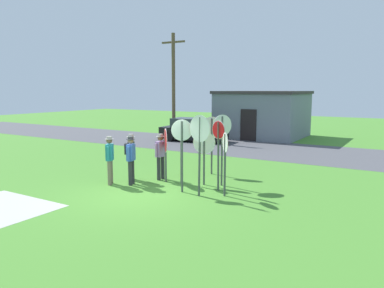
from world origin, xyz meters
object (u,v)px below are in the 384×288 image
at_px(stop_sign_rear_left, 218,145).
at_px(person_near_signs, 161,154).
at_px(stop_sign_center_cluster, 200,140).
at_px(person_on_left, 131,153).
at_px(stop_sign_leaning_right, 166,146).
at_px(stop_sign_tallest, 225,154).
at_px(utility_pole, 174,84).
at_px(parked_car_on_street, 193,131).
at_px(stop_sign_leaning_left, 204,149).
at_px(stop_sign_far_back, 222,137).
at_px(stop_sign_low_front, 212,135).
at_px(stop_sign_rear_right, 181,142).
at_px(person_in_dark_shirt, 110,157).
at_px(person_in_blue, 131,158).
at_px(stop_sign_nearest, 182,143).

distance_m(stop_sign_rear_left, person_near_signs, 2.65).
distance_m(stop_sign_center_cluster, person_on_left, 3.39).
distance_m(stop_sign_leaning_right, stop_sign_tallest, 2.73).
relative_size(utility_pole, person_near_signs, 4.11).
distance_m(parked_car_on_street, stop_sign_leaning_left, 11.47).
bearing_deg(stop_sign_tallest, stop_sign_far_back, 120.85).
bearing_deg(parked_car_on_street, stop_sign_leaning_left, -57.02).
distance_m(stop_sign_low_front, person_on_left, 3.29).
distance_m(stop_sign_far_back, stop_sign_rear_right, 1.50).
height_order(stop_sign_leaning_right, stop_sign_far_back, stop_sign_far_back).
height_order(stop_sign_center_cluster, person_near_signs, stop_sign_center_cluster).
height_order(person_near_signs, person_in_dark_shirt, same).
height_order(utility_pole, stop_sign_leaning_left, utility_pole).
height_order(stop_sign_low_front, person_in_blue, stop_sign_low_front).
xyz_separation_m(utility_pole, person_in_blue, (5.75, -11.30, -2.76)).
relative_size(stop_sign_leaning_right, stop_sign_leaning_left, 1.03).
xyz_separation_m(stop_sign_rear_right, person_in_dark_shirt, (-2.07, -1.50, -0.51)).
height_order(stop_sign_low_front, stop_sign_nearest, stop_sign_nearest).
bearing_deg(stop_sign_far_back, person_near_signs, -170.37).
relative_size(stop_sign_leaning_right, person_in_blue, 1.14).
height_order(utility_pole, stop_sign_tallest, utility_pole).
distance_m(parked_car_on_street, stop_sign_far_back, 11.64).
bearing_deg(stop_sign_rear_right, stop_sign_leaning_left, 12.86).
height_order(stop_sign_leaning_left, person_in_dark_shirt, stop_sign_leaning_left).
bearing_deg(person_in_blue, stop_sign_center_cluster, 1.09).
bearing_deg(stop_sign_low_front, stop_sign_far_back, -50.77).
xyz_separation_m(stop_sign_rear_right, person_in_blue, (-1.39, -1.14, -0.51)).
height_order(stop_sign_leaning_right, person_on_left, stop_sign_leaning_right).
xyz_separation_m(stop_sign_tallest, person_in_dark_shirt, (-4.17, -0.78, -0.39)).
relative_size(stop_sign_nearest, person_near_signs, 1.39).
distance_m(stop_sign_leaning_left, stop_sign_center_cluster, 1.48).
bearing_deg(stop_sign_nearest, person_on_left, 170.44).
relative_size(stop_sign_rear_left, person_near_signs, 1.36).
bearing_deg(stop_sign_far_back, stop_sign_center_cluster, -91.11).
height_order(stop_sign_low_front, stop_sign_leaning_left, stop_sign_low_front).
bearing_deg(stop_sign_rear_left, stop_sign_leaning_left, 150.50).
xyz_separation_m(stop_sign_far_back, stop_sign_tallest, (0.68, -1.14, -0.35)).
xyz_separation_m(stop_sign_rear_left, person_in_dark_shirt, (-3.70, -1.24, -0.59)).
distance_m(person_near_signs, person_on_left, 1.11).
bearing_deg(stop_sign_far_back, stop_sign_nearest, -116.82).
height_order(stop_sign_far_back, stop_sign_tallest, stop_sign_far_back).
bearing_deg(stop_sign_low_front, person_on_left, -131.30).
distance_m(stop_sign_far_back, person_on_left, 3.52).
distance_m(parked_car_on_street, stop_sign_low_front, 9.82).
xyz_separation_m(stop_sign_leaning_right, stop_sign_nearest, (1.26, -0.86, 0.28)).
bearing_deg(stop_sign_leaning_left, stop_sign_rear_right, -167.14).
xyz_separation_m(stop_sign_leaning_left, person_near_signs, (-1.78, -0.17, -0.32)).
relative_size(stop_sign_center_cluster, person_on_left, 1.49).
bearing_deg(stop_sign_tallest, stop_sign_low_front, 125.69).
height_order(utility_pole, stop_sign_far_back, utility_pole).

